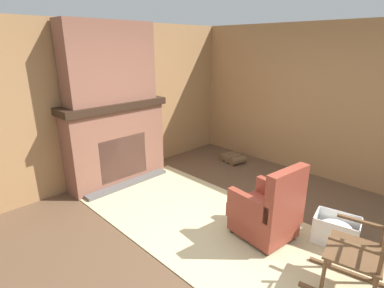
{
  "coord_description": "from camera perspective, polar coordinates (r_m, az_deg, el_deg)",
  "views": [
    {
      "loc": [
        1.85,
        -2.45,
        2.24
      ],
      "look_at": [
        -0.99,
        0.39,
        0.9
      ],
      "focal_mm": 28.0,
      "sensor_mm": 36.0,
      "label": 1
    }
  ],
  "objects": [
    {
      "name": "ground_plane",
      "position": [
        3.8,
        6.74,
        -17.78
      ],
      "size": [
        14.0,
        14.0,
        0.0
      ],
      "primitive_type": "plane",
      "color": "brown"
    },
    {
      "name": "wood_panel_wall_left",
      "position": [
        5.2,
        -16.23,
        7.33
      ],
      "size": [
        0.06,
        5.81,
        2.6
      ],
      "color": "#9E7247",
      "rests_on": "ground"
    },
    {
      "name": "wood_panel_wall_back",
      "position": [
        5.49,
        25.07,
        6.88
      ],
      "size": [
        5.81,
        0.09,
        2.6
      ],
      "color": "#9E7247",
      "rests_on": "ground"
    },
    {
      "name": "fireplace_hearth",
      "position": [
        5.13,
        -14.2,
        0.19
      ],
      "size": [
        0.64,
        1.76,
        1.37
      ],
      "color": "brown",
      "rests_on": "ground"
    },
    {
      "name": "chimney_breast",
      "position": [
        4.9,
        -15.5,
        14.72
      ],
      "size": [
        0.38,
        1.46,
        1.21
      ],
      "color": "brown",
      "rests_on": "fireplace_hearth"
    },
    {
      "name": "area_rug",
      "position": [
        4.05,
        3.45,
        -15.08
      ],
      "size": [
        3.81,
        1.81,
        0.01
      ],
      "color": "#C6B789",
      "rests_on": "ground"
    },
    {
      "name": "armchair",
      "position": [
        3.73,
        14.14,
        -12.5
      ],
      "size": [
        0.75,
        0.69,
        0.98
      ],
      "rotation": [
        0.0,
        0.0,
        3.02
      ],
      "color": "brown",
      "rests_on": "ground"
    },
    {
      "name": "rocking_chair",
      "position": [
        3.29,
        29.15,
        -18.2
      ],
      "size": [
        0.87,
        0.61,
        1.12
      ],
      "rotation": [
        0.0,
        0.0,
        3.33
      ],
      "color": "brown",
      "rests_on": "ground"
    },
    {
      "name": "firewood_stack",
      "position": [
        6.04,
        7.76,
        -2.67
      ],
      "size": [
        0.53,
        0.42,
        0.15
      ],
      "rotation": [
        0.0,
        0.0,
        -0.22
      ],
      "color": "brown",
      "rests_on": "ground"
    },
    {
      "name": "laundry_basket",
      "position": [
        4.01,
        25.74,
        -14.61
      ],
      "size": [
        0.54,
        0.43,
        0.35
      ],
      "rotation": [
        0.0,
        0.0,
        0.2
      ],
      "color": "white",
      "rests_on": "ground"
    },
    {
      "name": "oil_lamp_vase",
      "position": [
        4.85,
        -18.41,
        8.39
      ],
      "size": [
        0.1,
        0.1,
        0.28
      ],
      "color": "#99B29E",
      "rests_on": "fireplace_hearth"
    },
    {
      "name": "storage_case",
      "position": [
        5.18,
        -11.91,
        9.28
      ],
      "size": [
        0.14,
        0.27,
        0.16
      ],
      "color": "brown",
      "rests_on": "fireplace_hearth"
    }
  ]
}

